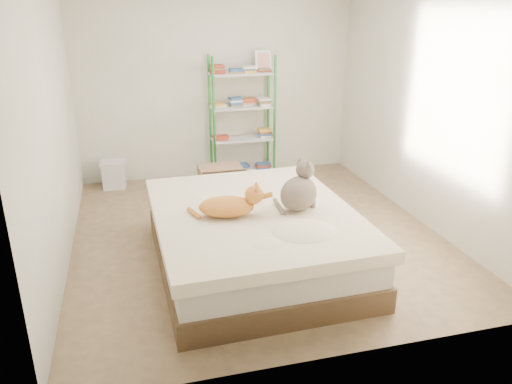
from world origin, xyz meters
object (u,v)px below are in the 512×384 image
object	(u,v)px
white_bin	(114,174)
orange_cat	(226,204)
bed	(254,238)
cardboard_box	(221,181)
shelf_unit	(243,116)
grey_cat	(299,186)

from	to	relation	value
white_bin	orange_cat	bearing A→B (deg)	-68.70
bed	cardboard_box	xyz separation A→B (m)	(0.05, 1.87, -0.09)
shelf_unit	cardboard_box	xyz separation A→B (m)	(-0.45, -0.69, -0.68)
grey_cat	white_bin	size ratio (longest dim) A/B	1.25
bed	cardboard_box	size ratio (longest dim) A/B	4.12
orange_cat	white_bin	distance (m)	2.84
orange_cat	grey_cat	distance (m)	0.67
shelf_unit	cardboard_box	bearing A→B (deg)	-123.39
bed	cardboard_box	world-z (taller)	bed
bed	grey_cat	distance (m)	0.65
white_bin	bed	bearing A→B (deg)	-63.03
shelf_unit	white_bin	distance (m)	1.91
grey_cat	shelf_unit	world-z (taller)	shelf_unit
grey_cat	shelf_unit	size ratio (longest dim) A/B	0.26
orange_cat	grey_cat	bearing A→B (deg)	7.96
orange_cat	cardboard_box	world-z (taller)	orange_cat
bed	white_bin	bearing A→B (deg)	115.62
bed	grey_cat	xyz separation A→B (m)	(0.39, -0.11, 0.51)
orange_cat	shelf_unit	distance (m)	2.75
bed	grey_cat	size ratio (longest dim) A/B	4.93
shelf_unit	cardboard_box	world-z (taller)	shelf_unit
bed	shelf_unit	bearing A→B (deg)	77.61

